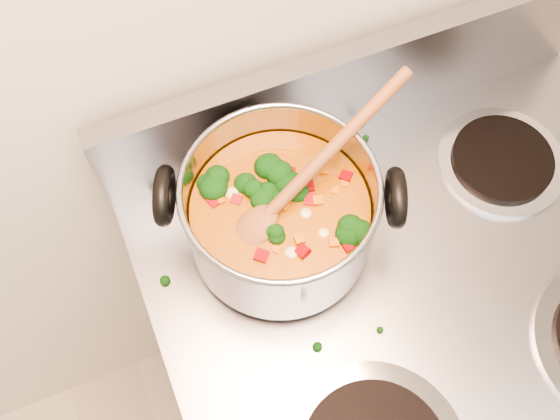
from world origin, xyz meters
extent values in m
cube|color=gray|center=(-0.05, 1.16, 0.46)|extent=(0.74, 0.64, 0.92)
cube|color=gray|center=(-0.05, 1.46, 1.00)|extent=(0.74, 0.03, 0.16)
cylinder|color=#A5A5AD|center=(-0.22, 1.31, 0.92)|extent=(0.18, 0.18, 0.01)
cylinder|color=black|center=(-0.22, 1.31, 0.93)|extent=(0.15, 0.15, 0.01)
cylinder|color=#A5A5AD|center=(0.13, 1.31, 0.92)|extent=(0.18, 0.18, 0.01)
cylinder|color=black|center=(0.13, 1.31, 0.93)|extent=(0.15, 0.15, 0.01)
cylinder|color=#9D9DA4|center=(-0.22, 1.32, 1.00)|extent=(0.24, 0.24, 0.13)
torus|color=#9D9DA4|center=(-0.22, 1.32, 1.07)|extent=(0.24, 0.24, 0.01)
cylinder|color=#96470D|center=(-0.22, 1.32, 0.98)|extent=(0.23, 0.23, 0.08)
torus|color=black|center=(-0.34, 1.37, 1.05)|extent=(0.05, 0.08, 0.08)
torus|color=black|center=(-0.09, 1.26, 1.05)|extent=(0.05, 0.08, 0.08)
ellipsoid|color=black|center=(-0.14, 1.26, 1.02)|extent=(0.04, 0.04, 0.03)
ellipsoid|color=black|center=(-0.24, 1.30, 1.02)|extent=(0.04, 0.04, 0.03)
ellipsoid|color=black|center=(-0.23, 1.41, 1.02)|extent=(0.04, 0.04, 0.03)
ellipsoid|color=black|center=(-0.19, 1.30, 1.02)|extent=(0.04, 0.04, 0.03)
ellipsoid|color=black|center=(-0.24, 1.27, 1.02)|extent=(0.04, 0.04, 0.03)
ellipsoid|color=black|center=(-0.25, 1.24, 1.02)|extent=(0.04, 0.04, 0.03)
ellipsoid|color=black|center=(-0.23, 1.30, 1.02)|extent=(0.04, 0.04, 0.03)
ellipsoid|color=maroon|center=(-0.23, 1.33, 1.02)|extent=(0.01, 0.01, 0.01)
ellipsoid|color=maroon|center=(-0.29, 1.27, 1.02)|extent=(0.01, 0.01, 0.01)
ellipsoid|color=maroon|center=(-0.22, 1.26, 1.02)|extent=(0.01, 0.01, 0.01)
ellipsoid|color=maroon|center=(-0.28, 1.32, 1.02)|extent=(0.01, 0.01, 0.01)
ellipsoid|color=maroon|center=(-0.18, 1.26, 1.02)|extent=(0.01, 0.01, 0.01)
ellipsoid|color=maroon|center=(-0.28, 1.32, 1.02)|extent=(0.01, 0.01, 0.01)
ellipsoid|color=maroon|center=(-0.31, 1.31, 1.02)|extent=(0.01, 0.01, 0.01)
ellipsoid|color=maroon|center=(-0.23, 1.27, 1.02)|extent=(0.01, 0.01, 0.01)
ellipsoid|color=maroon|center=(-0.14, 1.34, 1.02)|extent=(0.01, 0.01, 0.01)
ellipsoid|color=maroon|center=(-0.16, 1.30, 1.02)|extent=(0.01, 0.01, 0.01)
ellipsoid|color=maroon|center=(-0.12, 1.34, 1.02)|extent=(0.01, 0.01, 0.01)
ellipsoid|color=maroon|center=(-0.20, 1.35, 1.02)|extent=(0.01, 0.01, 0.01)
ellipsoid|color=#B25809|center=(-0.16, 1.37, 1.02)|extent=(0.01, 0.01, 0.01)
ellipsoid|color=#B25809|center=(-0.26, 1.34, 1.02)|extent=(0.01, 0.01, 0.01)
ellipsoid|color=#B25809|center=(-0.16, 1.31, 1.02)|extent=(0.01, 0.01, 0.01)
ellipsoid|color=#B25809|center=(-0.17, 1.36, 1.02)|extent=(0.01, 0.01, 0.01)
ellipsoid|color=#B25809|center=(-0.27, 1.36, 1.02)|extent=(0.01, 0.01, 0.01)
ellipsoid|color=#B25809|center=(-0.19, 1.30, 1.02)|extent=(0.01, 0.01, 0.01)
ellipsoid|color=#B25809|center=(-0.16, 1.31, 1.02)|extent=(0.01, 0.01, 0.01)
ellipsoid|color=#B25809|center=(-0.24, 1.34, 1.02)|extent=(0.01, 0.01, 0.01)
ellipsoid|color=#B25809|center=(-0.17, 1.32, 1.02)|extent=(0.01, 0.01, 0.01)
ellipsoid|color=#B25809|center=(-0.15, 1.39, 1.02)|extent=(0.01, 0.01, 0.01)
ellipsoid|color=#B25809|center=(-0.27, 1.37, 1.02)|extent=(0.01, 0.01, 0.01)
ellipsoid|color=#B25809|center=(-0.27, 1.35, 1.02)|extent=(0.01, 0.01, 0.01)
ellipsoid|color=beige|center=(-0.15, 1.31, 1.02)|extent=(0.02, 0.02, 0.01)
ellipsoid|color=beige|center=(-0.16, 1.36, 1.02)|extent=(0.02, 0.02, 0.01)
ellipsoid|color=beige|center=(-0.24, 1.31, 1.02)|extent=(0.02, 0.02, 0.01)
ellipsoid|color=beige|center=(-0.20, 1.25, 1.02)|extent=(0.02, 0.02, 0.01)
ellipsoid|color=beige|center=(-0.26, 1.32, 1.02)|extent=(0.02, 0.02, 0.01)
ellipsoid|color=beige|center=(-0.23, 1.32, 1.02)|extent=(0.02, 0.02, 0.01)
ellipsoid|color=brown|center=(-0.26, 1.30, 1.02)|extent=(0.09, 0.07, 0.04)
cylinder|color=brown|center=(-0.14, 1.34, 1.06)|extent=(0.25, 0.10, 0.11)
ellipsoid|color=black|center=(-0.27, 1.44, 0.92)|extent=(0.01, 0.01, 0.01)
ellipsoid|color=black|center=(-0.18, 1.12, 0.92)|extent=(0.01, 0.01, 0.01)
ellipsoid|color=black|center=(-0.12, 1.44, 0.92)|extent=(0.01, 0.01, 0.01)
ellipsoid|color=black|center=(-0.35, 1.44, 0.92)|extent=(0.01, 0.01, 0.01)
ellipsoid|color=black|center=(-0.14, 1.17, 0.92)|extent=(0.01, 0.01, 0.01)
camera|label=1|loc=(-0.35, 1.00, 1.71)|focal=40.00mm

